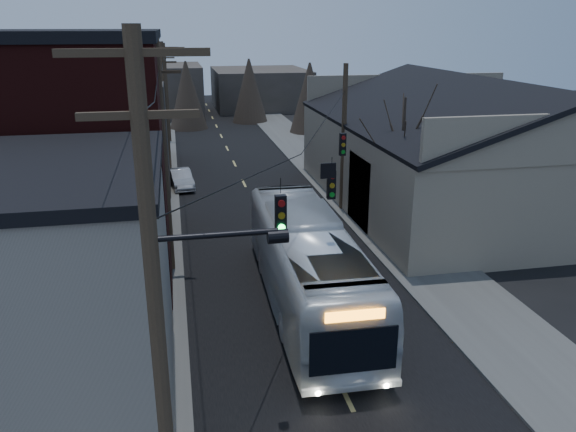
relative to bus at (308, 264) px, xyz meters
name	(u,v)px	position (x,y,z in m)	size (l,w,h in m)	color
road_surface	(248,191)	(-0.19, 16.43, -1.75)	(9.00, 110.00, 0.02)	black
sidewalk_left	(147,196)	(-6.69, 16.43, -1.70)	(4.00, 110.00, 0.12)	#474744
sidewalk_right	(341,185)	(6.31, 16.43, -1.70)	(4.00, 110.00, 0.12)	#474744
building_clapboard	(14,300)	(-9.19, -4.57, 1.74)	(8.00, 8.00, 7.00)	slate
building_brick	(49,157)	(-10.19, 6.43, 3.24)	(10.00, 12.00, 10.00)	#330C0B
building_left_far	(103,129)	(-9.69, 22.43, 1.74)	(9.00, 14.00, 7.00)	#37322C
warehouse	(468,160)	(12.81, 11.43, 0.94)	(16.16, 20.60, 7.73)	#80725D
building_far_left	(160,91)	(-6.19, 51.43, 1.24)	(10.00, 12.00, 6.00)	#37322C
building_far_right	(260,88)	(6.81, 56.43, 0.74)	(12.00, 14.00, 5.00)	#37322C
bare_tree	(401,170)	(6.31, 6.43, 1.84)	(0.40, 0.40, 7.20)	black
utility_lines	(202,135)	(-3.31, 10.57, 3.20)	(11.24, 45.28, 10.50)	#382B1E
bus	(308,264)	(0.00, 0.00, 0.00)	(2.95, 12.63, 3.52)	silver
parked_car	(181,179)	(-4.49, 18.20, -1.13)	(1.33, 3.82, 1.26)	#ACAFB4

